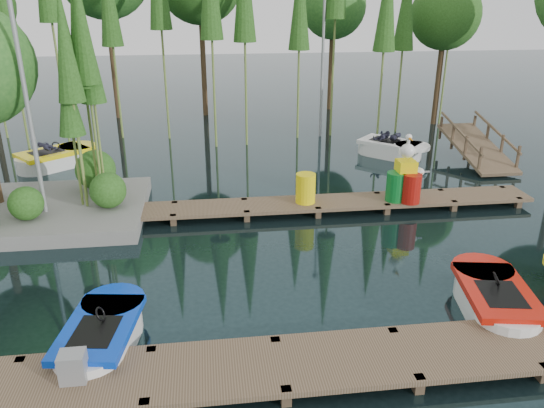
{
  "coord_description": "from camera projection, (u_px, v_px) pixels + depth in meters",
  "views": [
    {
      "loc": [
        -1.04,
        -11.56,
        5.99
      ],
      "look_at": [
        0.5,
        0.5,
        1.1
      ],
      "focal_mm": 35.0,
      "sensor_mm": 36.0,
      "label": 1
    }
  ],
  "objects": [
    {
      "name": "ground_plane",
      "position": [
        254.0,
        254.0,
        13.0
      ],
      "size": [
        90.0,
        90.0,
        0.0
      ],
      "primitive_type": "plane",
      "color": "#192D30"
    },
    {
      "name": "near_dock",
      "position": [
        280.0,
        365.0,
        8.77
      ],
      "size": [
        18.0,
        1.5,
        0.5
      ],
      "color": "brown",
      "rests_on": "ground"
    },
    {
      "name": "far_dock",
      "position": [
        280.0,
        206.0,
        15.33
      ],
      "size": [
        15.0,
        1.2,
        0.5
      ],
      "color": "brown",
      "rests_on": "ground"
    },
    {
      "name": "island",
      "position": [
        6.0,
        105.0,
        14.1
      ],
      "size": [
        6.2,
        4.2,
        6.75
      ],
      "color": "slate",
      "rests_on": "ground"
    },
    {
      "name": "lamp_island",
      "position": [
        21.0,
        67.0,
        13.06
      ],
      "size": [
        0.3,
        0.3,
        7.25
      ],
      "color": "gray",
      "rests_on": "ground"
    },
    {
      "name": "lamp_rear",
      "position": [
        323.0,
        36.0,
        22.0
      ],
      "size": [
        0.3,
        0.3,
        7.25
      ],
      "color": "gray",
      "rests_on": "ground"
    },
    {
      "name": "ramp",
      "position": [
        477.0,
        147.0,
        19.83
      ],
      "size": [
        1.5,
        3.94,
        1.49
      ],
      "color": "brown",
      "rests_on": "ground"
    },
    {
      "name": "boat_blue",
      "position": [
        102.0,
        337.0,
        9.46
      ],
      "size": [
        1.54,
        2.75,
        0.88
      ],
      "rotation": [
        0.0,
        0.0,
        -0.15
      ],
      "color": "white",
      "rests_on": "ground"
    },
    {
      "name": "boat_red",
      "position": [
        494.0,
        300.0,
        10.55
      ],
      "size": [
        1.72,
        2.94,
        0.93
      ],
      "rotation": [
        0.0,
        0.0,
        -0.18
      ],
      "color": "white",
      "rests_on": "ground"
    },
    {
      "name": "boat_yellow_far",
      "position": [
        55.0,
        159.0,
        19.34
      ],
      "size": [
        3.15,
        2.95,
        1.5
      ],
      "rotation": [
        0.0,
        0.0,
        0.35
      ],
      "color": "white",
      "rests_on": "ground"
    },
    {
      "name": "boat_white_far",
      "position": [
        391.0,
        148.0,
        20.64
      ],
      "size": [
        2.95,
        2.91,
        1.35
      ],
      "rotation": [
        0.0,
        0.0,
        -0.07
      ],
      "color": "white",
      "rests_on": "ground"
    },
    {
      "name": "utility_cabinet",
      "position": [
        73.0,
        367.0,
        8.27
      ],
      "size": [
        0.4,
        0.34,
        0.49
      ],
      "primitive_type": "cube",
      "color": "gray",
      "rests_on": "near_dock"
    },
    {
      "name": "yellow_barrel",
      "position": [
        306.0,
        188.0,
        15.23
      ],
      "size": [
        0.57,
        0.57,
        0.86
      ],
      "primitive_type": "cylinder",
      "color": "yellow",
      "rests_on": "far_dock"
    },
    {
      "name": "drum_cluster",
      "position": [
        406.0,
        181.0,
        15.38
      ],
      "size": [
        1.14,
        1.04,
        1.96
      ],
      "color": "#0B6823",
      "rests_on": "far_dock"
    },
    {
      "name": "seagull_post",
      "position": [
        420.0,
        178.0,
        15.57
      ],
      "size": [
        0.56,
        0.3,
        0.89
      ],
      "color": "gray",
      "rests_on": "far_dock"
    }
  ]
}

